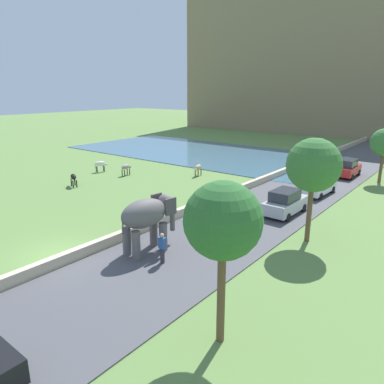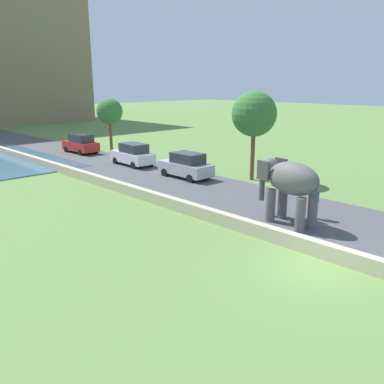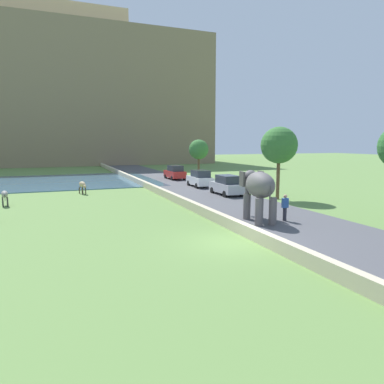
{
  "view_description": "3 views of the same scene",
  "coord_description": "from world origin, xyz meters",
  "px_view_note": "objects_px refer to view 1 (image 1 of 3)",
  "views": [
    {
      "loc": [
        16.34,
        -9.23,
        8.41
      ],
      "look_at": [
        1.92,
        8.94,
        1.81
      ],
      "focal_mm": 33.91,
      "sensor_mm": 36.0,
      "label": 1
    },
    {
      "loc": [
        -12.18,
        -6.43,
        6.38
      ],
      "look_at": [
        1.34,
        7.47,
        1.15
      ],
      "focal_mm": 37.74,
      "sensor_mm": 36.0,
      "label": 2
    },
    {
      "loc": [
        -7.6,
        -14.36,
        4.66
      ],
      "look_at": [
        0.73,
        6.94,
        1.45
      ],
      "focal_mm": 33.14,
      "sensor_mm": 36.0,
      "label": 3
    }
  ],
  "objects_px": {
    "elephant": "(148,216)",
    "car_silver": "(285,202)",
    "car_white": "(317,185)",
    "car_red": "(347,168)",
    "cow_grey": "(126,167)",
    "cow_tan": "(198,168)",
    "cow_black": "(73,177)",
    "cow_white": "(100,164)",
    "person_beside_elephant": "(162,248)"
  },
  "relations": [
    {
      "from": "car_white",
      "to": "cow_black",
      "type": "height_order",
      "value": "car_white"
    },
    {
      "from": "car_white",
      "to": "car_red",
      "type": "xyz_separation_m",
      "value": [
        0.0,
        8.22,
        0.0
      ]
    },
    {
      "from": "car_silver",
      "to": "cow_black",
      "type": "xyz_separation_m",
      "value": [
        -18.04,
        -4.64,
        -0.06
      ]
    },
    {
      "from": "car_red",
      "to": "cow_grey",
      "type": "bearing_deg",
      "value": -143.21
    },
    {
      "from": "elephant",
      "to": "car_white",
      "type": "distance_m",
      "value": 16.63
    },
    {
      "from": "cow_tan",
      "to": "elephant",
      "type": "bearing_deg",
      "value": -60.89
    },
    {
      "from": "elephant",
      "to": "person_beside_elephant",
      "type": "relative_size",
      "value": 2.18
    },
    {
      "from": "cow_grey",
      "to": "car_silver",
      "type": "bearing_deg",
      "value": -3.88
    },
    {
      "from": "car_silver",
      "to": "cow_black",
      "type": "distance_m",
      "value": 18.63
    },
    {
      "from": "person_beside_elephant",
      "to": "cow_white",
      "type": "xyz_separation_m",
      "value": [
        -19.36,
        11.31,
        -0.04
      ]
    },
    {
      "from": "elephant",
      "to": "cow_grey",
      "type": "distance_m",
      "value": 18.46
    },
    {
      "from": "car_white",
      "to": "car_silver",
      "type": "relative_size",
      "value": 1.01
    },
    {
      "from": "car_white",
      "to": "cow_grey",
      "type": "relative_size",
      "value": 2.88
    },
    {
      "from": "elephant",
      "to": "car_silver",
      "type": "xyz_separation_m",
      "value": [
        3.12,
        10.13,
        -1.14
      ]
    },
    {
      "from": "car_red",
      "to": "cow_grey",
      "type": "distance_m",
      "value": 22.04
    },
    {
      "from": "car_white",
      "to": "car_silver",
      "type": "height_order",
      "value": "same"
    },
    {
      "from": "cow_tan",
      "to": "person_beside_elephant",
      "type": "bearing_deg",
      "value": -57.77
    },
    {
      "from": "cow_black",
      "to": "cow_white",
      "type": "xyz_separation_m",
      "value": [
        -2.93,
        5.26,
        0.0
      ]
    },
    {
      "from": "cow_grey",
      "to": "cow_tan",
      "type": "distance_m",
      "value": 7.25
    },
    {
      "from": "elephant",
      "to": "cow_grey",
      "type": "xyz_separation_m",
      "value": [
        -14.53,
        11.32,
        -1.2
      ]
    },
    {
      "from": "cow_black",
      "to": "person_beside_elephant",
      "type": "bearing_deg",
      "value": -20.21
    },
    {
      "from": "person_beside_elephant",
      "to": "cow_tan",
      "type": "xyz_separation_m",
      "value": [
        -10.22,
        16.21,
        -0.04
      ]
    },
    {
      "from": "car_red",
      "to": "cow_grey",
      "type": "height_order",
      "value": "car_red"
    },
    {
      "from": "car_white",
      "to": "cow_grey",
      "type": "bearing_deg",
      "value": -164.25
    },
    {
      "from": "car_white",
      "to": "cow_white",
      "type": "bearing_deg",
      "value": -165.17
    },
    {
      "from": "elephant",
      "to": "cow_tan",
      "type": "xyz_separation_m",
      "value": [
        -8.71,
        15.65,
        -1.2
      ]
    },
    {
      "from": "person_beside_elephant",
      "to": "car_white",
      "type": "relative_size",
      "value": 0.4
    },
    {
      "from": "cow_tan",
      "to": "car_red",
      "type": "bearing_deg",
      "value": 36.85
    },
    {
      "from": "cow_grey",
      "to": "elephant",
      "type": "bearing_deg",
      "value": -37.93
    },
    {
      "from": "cow_grey",
      "to": "cow_tan",
      "type": "xyz_separation_m",
      "value": [
        5.81,
        4.33,
        0.0
      ]
    },
    {
      "from": "cow_black",
      "to": "cow_tan",
      "type": "xyz_separation_m",
      "value": [
        6.21,
        10.16,
        0.0
      ]
    },
    {
      "from": "car_white",
      "to": "cow_white",
      "type": "height_order",
      "value": "car_white"
    },
    {
      "from": "elephant",
      "to": "car_white",
      "type": "bearing_deg",
      "value": 79.18
    },
    {
      "from": "person_beside_elephant",
      "to": "cow_grey",
      "type": "xyz_separation_m",
      "value": [
        -16.03,
        11.88,
        -0.04
      ]
    },
    {
      "from": "elephant",
      "to": "cow_white",
      "type": "distance_m",
      "value": 20.87
    },
    {
      "from": "car_silver",
      "to": "cow_black",
      "type": "height_order",
      "value": "car_silver"
    },
    {
      "from": "elephant",
      "to": "cow_tan",
      "type": "height_order",
      "value": "elephant"
    },
    {
      "from": "car_white",
      "to": "car_red",
      "type": "relative_size",
      "value": 1.01
    },
    {
      "from": "car_white",
      "to": "cow_white",
      "type": "distance_m",
      "value": 21.69
    },
    {
      "from": "person_beside_elephant",
      "to": "cow_grey",
      "type": "distance_m",
      "value": 19.96
    },
    {
      "from": "car_red",
      "to": "cow_black",
      "type": "distance_m",
      "value": 26.23
    },
    {
      "from": "cow_black",
      "to": "elephant",
      "type": "bearing_deg",
      "value": -20.18
    },
    {
      "from": "car_silver",
      "to": "cow_tan",
      "type": "distance_m",
      "value": 13.06
    },
    {
      "from": "cow_grey",
      "to": "cow_black",
      "type": "bearing_deg",
      "value": -93.9
    },
    {
      "from": "elephant",
      "to": "car_silver",
      "type": "bearing_deg",
      "value": 72.89
    },
    {
      "from": "car_silver",
      "to": "cow_white",
      "type": "height_order",
      "value": "car_silver"
    },
    {
      "from": "car_white",
      "to": "cow_black",
      "type": "distance_m",
      "value": 21.03
    },
    {
      "from": "cow_black",
      "to": "cow_white",
      "type": "relative_size",
      "value": 0.99
    },
    {
      "from": "cow_tan",
      "to": "cow_black",
      "type": "bearing_deg",
      "value": -121.44
    },
    {
      "from": "person_beside_elephant",
      "to": "car_silver",
      "type": "distance_m",
      "value": 10.81
    }
  ]
}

